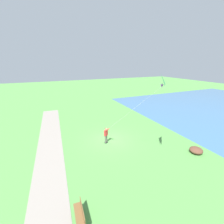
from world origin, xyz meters
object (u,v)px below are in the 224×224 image
(flying_kite, at_px, (160,81))
(person_kite_flyer, at_px, (106,134))
(lakeside_shrub, at_px, (196,150))
(park_bench_near_walkway, at_px, (80,213))

(flying_kite, bearing_deg, person_kite_flyer, -65.02)
(flying_kite, bearing_deg, lakeside_shrub, 175.16)
(person_kite_flyer, distance_m, lakeside_shrub, 8.80)
(flying_kite, distance_m, lakeside_shrub, 8.23)
(person_kite_flyer, distance_m, flying_kite, 7.92)
(park_bench_near_walkway, xyz_separation_m, lakeside_shrub, (-11.41, -1.98, -0.23))
(park_bench_near_walkway, relative_size, lakeside_shrub, 1.29)
(flying_kite, xyz_separation_m, park_bench_near_walkway, (6.59, 2.39, -6.43))
(person_kite_flyer, relative_size, park_bench_near_walkway, 1.20)
(park_bench_near_walkway, bearing_deg, lakeside_shrub, -170.15)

